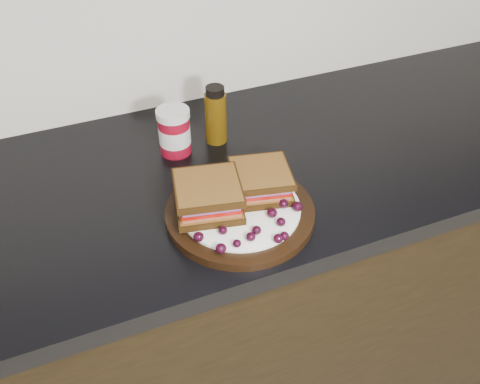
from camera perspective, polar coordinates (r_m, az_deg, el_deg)
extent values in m
cube|color=black|center=(1.42, -13.40, -15.89)|extent=(3.96, 0.58, 0.86)
cube|color=black|center=(1.09, -16.92, -2.32)|extent=(3.98, 0.60, 0.04)
cylinder|color=black|center=(1.00, 0.00, -2.23)|extent=(0.28, 0.28, 0.02)
ellipsoid|color=black|center=(0.93, -4.44, -4.79)|extent=(0.02, 0.02, 0.02)
ellipsoid|color=black|center=(0.94, -1.85, -4.11)|extent=(0.02, 0.02, 0.02)
ellipsoid|color=black|center=(0.90, -2.04, -6.03)|extent=(0.02, 0.02, 0.02)
ellipsoid|color=black|center=(0.91, -0.33, -5.51)|extent=(0.02, 0.02, 0.01)
ellipsoid|color=black|center=(0.92, 1.16, -4.79)|extent=(0.02, 0.02, 0.02)
ellipsoid|color=black|center=(0.94, 1.78, -4.10)|extent=(0.02, 0.02, 0.02)
ellipsoid|color=black|center=(0.92, 4.10, -4.96)|extent=(0.02, 0.02, 0.02)
ellipsoid|color=black|center=(0.93, 4.75, -4.69)|extent=(0.02, 0.02, 0.02)
ellipsoid|color=black|center=(0.95, 4.40, -3.20)|extent=(0.02, 0.02, 0.02)
ellipsoid|color=black|center=(0.97, 3.44, -2.25)|extent=(0.02, 0.02, 0.02)
ellipsoid|color=black|center=(0.99, 6.14, -1.55)|extent=(0.02, 0.02, 0.02)
ellipsoid|color=black|center=(0.99, 4.67, -1.24)|extent=(0.02, 0.02, 0.02)
ellipsoid|color=black|center=(1.01, 5.15, -0.11)|extent=(0.02, 0.02, 0.02)
ellipsoid|color=black|center=(1.03, 4.58, 0.62)|extent=(0.02, 0.02, 0.02)
ellipsoid|color=black|center=(1.03, 2.57, 0.85)|extent=(0.01, 0.01, 0.01)
ellipsoid|color=black|center=(1.02, 1.36, 0.41)|extent=(0.02, 0.02, 0.02)
ellipsoid|color=black|center=(1.01, -4.16, -0.29)|extent=(0.02, 0.02, 0.02)
ellipsoid|color=black|center=(1.00, -3.65, -0.49)|extent=(0.02, 0.02, 0.02)
ellipsoid|color=black|center=(0.98, -4.36, -1.80)|extent=(0.02, 0.02, 0.02)
ellipsoid|color=black|center=(0.98, -4.36, -1.86)|extent=(0.02, 0.02, 0.02)
ellipsoid|color=black|center=(0.96, -2.72, -2.78)|extent=(0.02, 0.02, 0.01)
ellipsoid|color=black|center=(0.99, -2.33, -1.16)|extent=(0.02, 0.02, 0.01)
ellipsoid|color=black|center=(0.99, -4.04, -1.39)|extent=(0.02, 0.02, 0.02)
ellipsoid|color=black|center=(0.97, -4.73, -2.23)|extent=(0.02, 0.02, 0.02)
cylinder|color=maroon|center=(1.15, -7.01, 6.42)|extent=(0.08, 0.08, 0.10)
cylinder|color=#473007|center=(1.17, -2.61, 8.26)|extent=(0.06, 0.06, 0.13)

